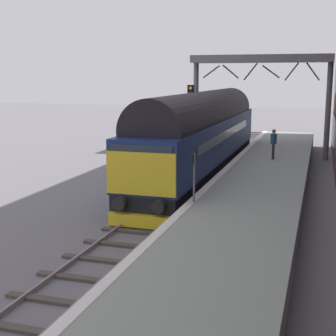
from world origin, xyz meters
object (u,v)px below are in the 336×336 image
object	(u,v)px
platform_number_sign	(194,170)
diesel_locomotive	(202,133)
signal_post_near	(191,112)
waiting_passenger	(274,141)

from	to	relation	value
platform_number_sign	diesel_locomotive	bearing A→B (deg)	101.61
signal_post_near	waiting_passenger	world-z (taller)	signal_post_near
signal_post_near	waiting_passenger	distance (m)	6.96
diesel_locomotive	platform_number_sign	size ratio (longest dim) A/B	10.94
platform_number_sign	waiting_passenger	size ratio (longest dim) A/B	1.08
signal_post_near	waiting_passenger	xyz separation A→B (m)	(5.68, -3.82, -1.21)
waiting_passenger	signal_post_near	bearing A→B (deg)	54.57
signal_post_near	platform_number_sign	xyz separation A→B (m)	(3.86, -14.29, -1.01)
waiting_passenger	platform_number_sign	bearing A→B (deg)	168.63
signal_post_near	platform_number_sign	distance (m)	14.84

